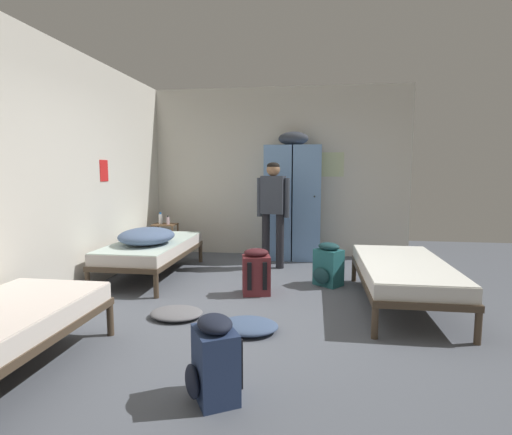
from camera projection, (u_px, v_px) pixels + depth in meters
ground_plane at (252, 312)px, 4.17m from camera, size 9.26×9.26×0.00m
room_backdrop at (176, 173)px, 5.41m from camera, size 4.37×5.85×2.84m
locker_bank at (293, 200)px, 6.58m from camera, size 0.90×0.55×2.07m
shelf_unit at (165, 237)px, 6.71m from camera, size 0.38×0.30×0.57m
bed_left_rear at (152, 249)px, 5.54m from camera, size 0.90×1.90×0.49m
bed_right at (403, 271)px, 4.31m from camera, size 0.90×1.90×0.49m
bedding_heap at (147, 236)px, 5.29m from camera, size 0.71×0.84×0.21m
person_traveler at (273, 205)px, 5.96m from camera, size 0.49×0.26×1.57m
water_bottle at (161, 219)px, 6.70m from camera, size 0.06×0.06×0.19m
lotion_bottle at (168, 220)px, 6.63m from camera, size 0.05×0.05×0.14m
backpack_teal at (328, 265)px, 5.10m from camera, size 0.41×0.42×0.55m
backpack_maroon at (256, 272)px, 4.74m from camera, size 0.36×0.38×0.55m
backpack_navy at (214, 360)px, 2.55m from camera, size 0.41×0.40×0.55m
clothes_pile_grey at (176, 313)px, 4.01m from camera, size 0.53×0.44×0.08m
clothes_pile_denim at (248, 326)px, 3.66m from camera, size 0.56×0.45×0.10m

